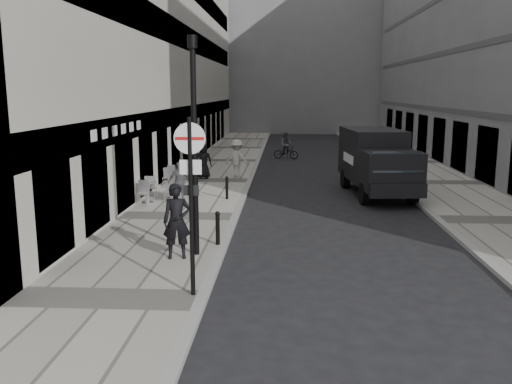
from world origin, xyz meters
The scene contains 18 objects.
ground centered at (0.00, 0.00, 0.00)m, with size 120.00×120.00×0.00m, color black.
sidewalk centered at (-2.00, 18.00, 0.06)m, with size 4.00×60.00×0.12m, color #A8A298.
far_sidewalk centered at (9.00, 18.00, 0.06)m, with size 4.00×60.00×0.12m, color #A8A298.
building_left centered at (-6.00, 24.50, 9.00)m, with size 4.00×45.00×18.00m, color #BAB7A9.
building_far centered at (1.50, 56.00, 11.00)m, with size 24.00×16.00×22.00m, color gray.
walking_man centered at (-1.04, 5.54, 1.10)m, with size 0.72×0.47×1.97m, color black.
sign_post centered at (-0.20, 3.00, 2.54)m, with size 0.65×0.10×3.79m.
lamppost centered at (-0.60, 5.90, 3.27)m, with size 0.25×0.25×5.67m.
bollard_near centered at (-0.15, 6.85, 0.57)m, with size 0.12×0.12×0.90m, color black.
bollard_far centered at (-0.60, 13.39, 0.55)m, with size 0.11×0.11×0.86m, color black.
panel_van centered at (5.62, 15.30, 1.56)m, with size 2.75×6.08×2.78m.
cyclist centered at (1.76, 27.51, 0.69)m, with size 1.73×0.98×1.77m.
pedestrian_a centered at (-2.37, 12.68, 0.92)m, with size 0.93×0.39×1.59m, color #5B5A60.
pedestrian_b centered at (-0.68, 18.84, 1.08)m, with size 1.24×0.71×1.91m, color #BDB6AE.
pedestrian_c centered at (-2.32, 18.51, 0.98)m, with size 0.84×0.55×1.73m, color black.
cafe_table_near centered at (-3.60, 12.44, 0.61)m, with size 0.76×1.71×0.98m.
cafe_table_mid centered at (-3.60, 16.53, 0.56)m, with size 0.68×1.52×0.87m.
cafe_table_far centered at (-2.80, 13.15, 0.53)m, with size 0.63×1.42×0.81m.
Camera 1 is at (1.76, -7.93, 4.44)m, focal length 38.00 mm.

